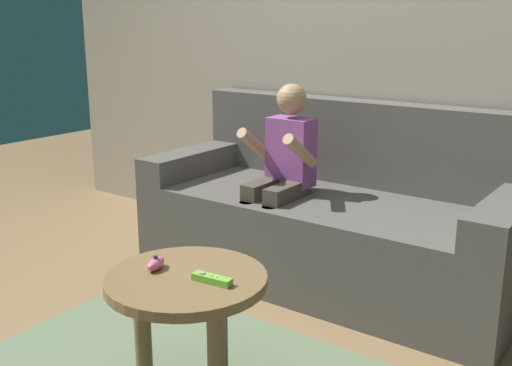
{
  "coord_description": "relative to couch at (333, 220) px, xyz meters",
  "views": [
    {
      "loc": [
        1.5,
        -1.37,
        1.28
      ],
      "look_at": [
        0.05,
        0.63,
        0.62
      ],
      "focal_mm": 42.93,
      "sensor_mm": 36.0,
      "label": 1
    }
  ],
  "objects": [
    {
      "name": "couch",
      "position": [
        0.0,
        0.0,
        0.0
      ],
      "size": [
        1.88,
        0.8,
        0.88
      ],
      "color": "#56514C",
      "rests_on": "ground"
    },
    {
      "name": "wall_back",
      "position": [
        -0.09,
        0.39,
        0.95
      ],
      "size": [
        4.41,
        0.05,
        2.5
      ],
      "primitive_type": "cube",
      "color": "#B2A38E",
      "rests_on": "ground"
    },
    {
      "name": "coffee_table",
      "position": [
        0.12,
        -1.21,
        0.07
      ],
      "size": [
        0.54,
        0.54,
        0.46
      ],
      "color": "brown",
      "rests_on": "ground"
    },
    {
      "name": "person_seated_on_couch",
      "position": [
        -0.2,
        -0.18,
        0.26
      ],
      "size": [
        0.32,
        0.39,
        0.98
      ],
      "color": "#4C4238",
      "rests_on": "ground"
    },
    {
      "name": "game_remote_lime_near_edge",
      "position": [
        0.22,
        -1.21,
        0.17
      ],
      "size": [
        0.14,
        0.05,
        0.03
      ],
      "color": "#72C638",
      "rests_on": "coffee_table"
    },
    {
      "name": "nunchuk_pink",
      "position": [
        -0.0,
        -1.23,
        0.18
      ],
      "size": [
        0.07,
        0.1,
        0.05
      ],
      "color": "pink",
      "rests_on": "coffee_table"
    }
  ]
}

